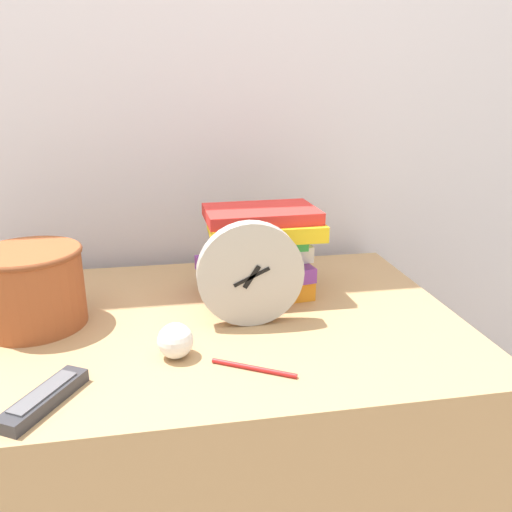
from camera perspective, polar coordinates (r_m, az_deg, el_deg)
wall_back at (r=1.32m, az=-9.55°, el=20.11°), size 6.00×0.04×2.40m
desk at (r=1.21m, az=-6.96°, el=-22.80°), size 1.08×0.68×0.72m
desk_clock at (r=0.94m, az=-0.63°, el=-2.11°), size 0.20×0.03×0.20m
book_stack at (r=1.09m, az=0.43°, el=0.56°), size 0.27×0.22×0.19m
basket at (r=1.04m, az=-24.30°, el=-3.07°), size 0.20×0.20×0.15m
tv_remote at (r=0.81m, az=-23.03°, el=-14.73°), size 0.11×0.15×0.02m
crumpled_paper_ball at (r=0.86m, az=-9.20°, el=-9.53°), size 0.06×0.06×0.06m
pen at (r=0.83m, az=-0.27°, el=-12.69°), size 0.13×0.08×0.01m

